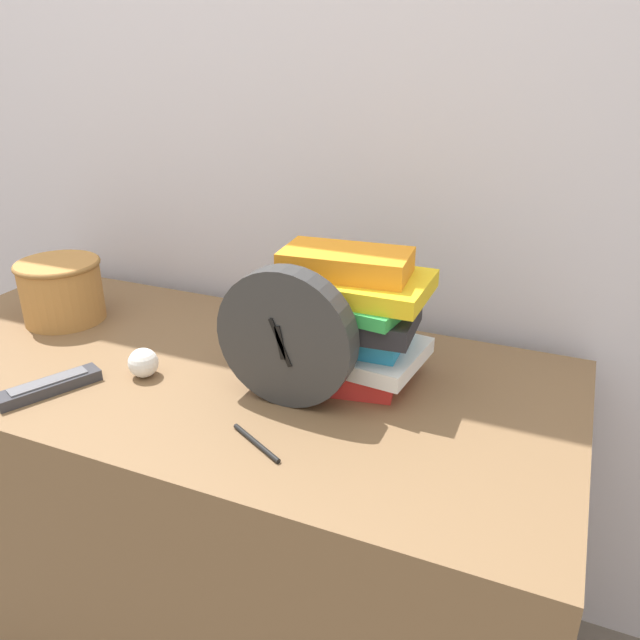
{
  "coord_description": "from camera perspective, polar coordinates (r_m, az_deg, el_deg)",
  "views": [
    {
      "loc": [
        0.62,
        -0.57,
        1.29
      ],
      "look_at": [
        0.23,
        0.33,
        0.86
      ],
      "focal_mm": 35.0,
      "sensor_mm": 36.0,
      "label": 1
    }
  ],
  "objects": [
    {
      "name": "desk_clock",
      "position": [
        1.04,
        -3.13,
        -1.63
      ],
      "size": [
        0.24,
        0.05,
        0.24
      ],
      "color": "#333333",
      "rests_on": "desk"
    },
    {
      "name": "book_stack",
      "position": [
        1.12,
        2.93,
        0.16
      ],
      "size": [
        0.27,
        0.21,
        0.24
      ],
      "color": "red",
      "rests_on": "desk"
    },
    {
      "name": "tv_remote",
      "position": [
        1.22,
        -23.53,
        -5.58
      ],
      "size": [
        0.12,
        0.18,
        0.02
      ],
      "color": "#333338",
      "rests_on": "desk"
    },
    {
      "name": "pen",
      "position": [
        0.99,
        -5.86,
        -11.11
      ],
      "size": [
        0.11,
        0.06,
        0.01
      ],
      "color": "black",
      "rests_on": "desk"
    },
    {
      "name": "desk",
      "position": [
        1.43,
        -8.97,
        -17.13
      ],
      "size": [
        1.37,
        0.64,
        0.72
      ],
      "color": "brown",
      "rests_on": "ground_plane"
    },
    {
      "name": "wall_back",
      "position": [
        1.43,
        -2.51,
        20.16
      ],
      "size": [
        6.0,
        0.04,
        2.4
      ],
      "color": "silver",
      "rests_on": "ground_plane"
    },
    {
      "name": "crumpled_paper_ball",
      "position": [
        1.21,
        -15.86,
        -3.78
      ],
      "size": [
        0.06,
        0.06,
        0.06
      ],
      "color": "white",
      "rests_on": "desk"
    },
    {
      "name": "basket",
      "position": [
        1.5,
        -22.58,
        2.67
      ],
      "size": [
        0.18,
        0.18,
        0.14
      ],
      "color": "#B27A3D",
      "rests_on": "desk"
    }
  ]
}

